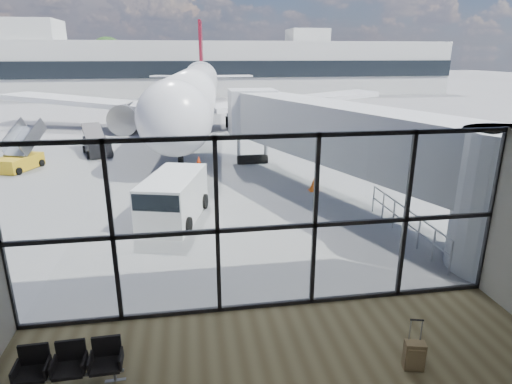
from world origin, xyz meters
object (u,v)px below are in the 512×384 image
object	(u,v)px
seating_row	(71,362)
suitcase	(414,355)
service_van	(173,198)
mobile_stairs	(19,160)
belt_loader	(97,145)
airliner	(194,91)

from	to	relation	value
seating_row	suitcase	bearing A→B (deg)	-7.29
service_van	mobile_stairs	distance (m)	12.70
seating_row	suitcase	xyz separation A→B (m)	(6.85, -0.70, -0.15)
seating_row	belt_loader	xyz separation A→B (m)	(-3.37, 20.94, 0.10)
suitcase	mobile_stairs	bearing A→B (deg)	141.57
belt_loader	mobile_stairs	bearing A→B (deg)	-157.22
suitcase	service_van	distance (m)	10.56
suitcase	service_van	xyz separation A→B (m)	(-5.08, 9.24, 0.58)
belt_loader	mobile_stairs	distance (m)	4.83
airliner	belt_loader	distance (m)	12.63
suitcase	mobile_stairs	distance (m)	23.05
airliner	mobile_stairs	xyz separation A→B (m)	(-10.15, -13.72, -2.54)
suitcase	mobile_stairs	world-z (taller)	mobile_stairs
suitcase	seating_row	bearing A→B (deg)	-171.19
suitcase	belt_loader	world-z (taller)	belt_loader
seating_row	mobile_stairs	xyz separation A→B (m)	(-6.98, 17.73, 0.03)
service_van	belt_loader	bearing A→B (deg)	127.82
suitcase	mobile_stairs	xyz separation A→B (m)	(-13.83, 18.43, 0.18)
seating_row	mobile_stairs	distance (m)	19.05
belt_loader	mobile_stairs	xyz separation A→B (m)	(-3.61, -3.21, -0.07)
seating_row	suitcase	distance (m)	6.89
service_van	mobile_stairs	size ratio (longest dim) A/B	1.31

